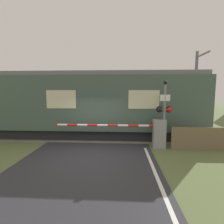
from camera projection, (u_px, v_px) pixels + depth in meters
ground_plane at (91, 155)px, 7.66m from camera, size 80.00×80.00×0.00m
track_bed at (100, 135)px, 10.94m from camera, size 36.00×3.20×0.13m
train at (69, 104)px, 10.82m from camera, size 16.00×2.90×3.88m
crossing_barrier at (152, 132)px, 8.60m from camera, size 5.48×0.44×1.40m
signal_post at (164, 111)px, 8.30m from camera, size 0.76×0.26×3.27m
catenary_pole at (196, 89)px, 12.51m from camera, size 0.20×1.90×5.58m
roadside_fence at (213, 139)px, 8.15m from camera, size 3.87×0.06×1.10m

